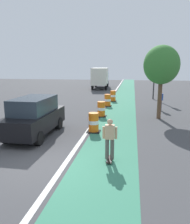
% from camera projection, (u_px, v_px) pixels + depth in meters
% --- Properties ---
extents(ground_plane, '(100.00, 100.00, 0.00)m').
position_uv_depth(ground_plane, '(40.00, 165.00, 8.53)').
color(ground_plane, '#424244').
extents(bike_lane_strip, '(2.50, 80.00, 0.01)m').
position_uv_depth(bike_lane_strip, '(121.00, 108.00, 19.74)').
color(bike_lane_strip, '#387F60').
rests_on(bike_lane_strip, ground).
extents(lane_divider_stripe, '(0.20, 80.00, 0.01)m').
position_uv_depth(lane_divider_stripe, '(104.00, 108.00, 19.98)').
color(lane_divider_stripe, silver).
rests_on(lane_divider_stripe, ground).
extents(skateboarder_on_lane, '(0.57, 0.81, 1.69)m').
position_uv_depth(skateboarder_on_lane, '(110.00, 139.00, 8.76)').
color(skateboarder_on_lane, black).
rests_on(skateboarder_on_lane, ground).
extents(parked_suv_nearest, '(1.98, 4.63, 2.04)m').
position_uv_depth(parked_suv_nearest, '(34.00, 116.00, 12.00)').
color(parked_suv_nearest, black).
rests_on(parked_suv_nearest, ground).
extents(traffic_barrel_front, '(0.73, 0.73, 1.09)m').
position_uv_depth(traffic_barrel_front, '(94.00, 123.00, 12.71)').
color(traffic_barrel_front, orange).
rests_on(traffic_barrel_front, ground).
extents(traffic_barrel_mid, '(0.73, 0.73, 1.09)m').
position_uv_depth(traffic_barrel_mid, '(101.00, 109.00, 16.56)').
color(traffic_barrel_mid, orange).
rests_on(traffic_barrel_mid, ground).
extents(traffic_barrel_back, '(0.73, 0.73, 1.09)m').
position_uv_depth(traffic_barrel_back, '(108.00, 100.00, 20.71)').
color(traffic_barrel_back, orange).
rests_on(traffic_barrel_back, ground).
extents(traffic_barrel_far, '(0.73, 0.73, 1.09)m').
position_uv_depth(traffic_barrel_far, '(113.00, 96.00, 23.52)').
color(traffic_barrel_far, orange).
rests_on(traffic_barrel_far, ground).
extents(delivery_truck_down_block, '(2.78, 7.73, 3.23)m').
position_uv_depth(delivery_truck_down_block, '(100.00, 77.00, 36.21)').
color(delivery_truck_down_block, silver).
rests_on(delivery_truck_down_block, ground).
extents(traffic_light_corner, '(0.41, 0.32, 5.10)m').
position_uv_depth(traffic_light_corner, '(155.00, 67.00, 24.35)').
color(traffic_light_corner, '#2D2D2D').
rests_on(traffic_light_corner, ground).
extents(pedestrian_crossing, '(0.34, 0.20, 1.61)m').
position_uv_depth(pedestrian_crossing, '(161.00, 100.00, 18.62)').
color(pedestrian_crossing, '#33333D').
rests_on(pedestrian_crossing, ground).
extents(street_tree_sidewalk, '(2.40, 2.40, 5.00)m').
position_uv_depth(street_tree_sidewalk, '(162.00, 65.00, 15.28)').
color(street_tree_sidewalk, brown).
rests_on(street_tree_sidewalk, ground).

